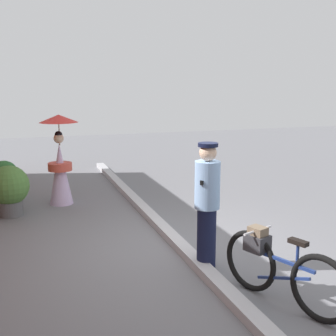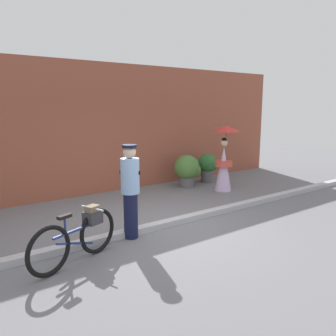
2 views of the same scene
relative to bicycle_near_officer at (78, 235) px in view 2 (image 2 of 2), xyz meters
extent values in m
plane|color=slate|center=(1.87, 0.50, -0.43)|extent=(30.00, 30.00, 0.00)
cube|color=brown|center=(1.87, 3.96, 1.35)|extent=(14.00, 0.40, 3.58)
cube|color=#B2B2B7|center=(1.87, 0.50, -0.37)|extent=(14.00, 0.20, 0.12)
torus|color=black|center=(0.39, 0.15, -0.06)|extent=(0.73, 0.33, 0.75)
torus|color=black|center=(-0.51, -0.19, -0.06)|extent=(0.73, 0.33, 0.75)
cube|color=navy|center=(-0.06, -0.02, 0.10)|extent=(0.76, 0.32, 0.04)
cube|color=navy|center=(-0.06, -0.02, -0.11)|extent=(0.67, 0.28, 0.26)
cylinder|color=navy|center=(-0.22, -0.08, 0.22)|extent=(0.03, 0.03, 0.31)
cube|color=black|center=(-0.22, -0.08, 0.37)|extent=(0.24, 0.16, 0.05)
cylinder|color=silver|center=(0.30, 0.11, 0.36)|extent=(0.20, 0.46, 0.03)
cube|color=#333338|center=(0.30, 0.11, 0.20)|extent=(0.32, 0.30, 0.20)
cube|color=#72604C|center=(0.30, 0.11, 0.33)|extent=(0.24, 0.22, 0.14)
cylinder|color=#141938|center=(1.16, 0.39, -0.01)|extent=(0.26, 0.26, 0.85)
cylinder|color=#8CB2E0|center=(1.16, 0.39, 0.74)|extent=(0.34, 0.34, 0.64)
sphere|color=#D8B293|center=(1.16, 0.39, 1.17)|extent=(0.23, 0.23, 0.23)
cylinder|color=black|center=(1.16, 0.39, 1.28)|extent=(0.27, 0.27, 0.05)
cube|color=black|center=(1.16, 0.39, 0.80)|extent=(0.28, 0.31, 0.06)
cone|color=silver|center=(5.09, 1.97, 0.21)|extent=(0.48, 0.48, 1.28)
cylinder|color=#D14C3D|center=(5.09, 1.97, 0.36)|extent=(0.49, 0.49, 0.16)
sphere|color=beige|center=(5.09, 1.97, 0.95)|extent=(0.21, 0.21, 0.21)
sphere|color=black|center=(5.09, 1.97, 1.02)|extent=(0.15, 0.15, 0.15)
cylinder|color=olive|center=(5.15, 1.95, 1.07)|extent=(0.02, 0.02, 0.55)
cone|color=red|center=(5.15, 1.95, 1.35)|extent=(0.79, 0.79, 0.16)
cylinder|color=#59595B|center=(4.56, 2.97, -0.29)|extent=(0.46, 0.46, 0.29)
sphere|color=#4C7A38|center=(4.56, 2.97, 0.16)|extent=(0.76, 0.76, 0.76)
sphere|color=#4C7A38|center=(4.75, 2.86, 0.06)|extent=(0.42, 0.42, 0.42)
cylinder|color=#59595B|center=(5.48, 3.08, -0.25)|extent=(0.39, 0.39, 0.37)
sphere|color=#2D6B33|center=(5.48, 3.08, 0.18)|extent=(0.61, 0.61, 0.61)
sphere|color=#2D6B33|center=(5.63, 2.99, 0.10)|extent=(0.33, 0.33, 0.33)
camera|label=1|loc=(-4.04, 2.71, 2.09)|focal=46.92mm
camera|label=2|loc=(-1.76, -4.85, 1.98)|focal=36.21mm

